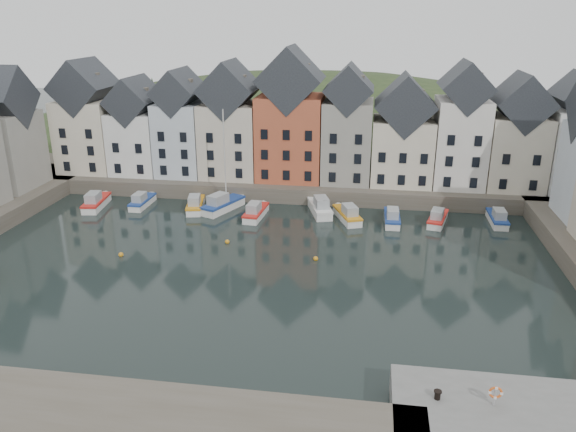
% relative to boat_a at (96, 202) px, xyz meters
% --- Properties ---
extents(ground, '(260.00, 260.00, 0.00)m').
position_rel_boat_a_xyz_m(ground, '(23.63, -17.00, -0.72)').
color(ground, black).
rests_on(ground, ground).
extents(far_quay, '(90.00, 16.00, 2.00)m').
position_rel_boat_a_xyz_m(far_quay, '(23.63, 13.00, 0.28)').
color(far_quay, '#4C463A').
rests_on(far_quay, ground).
extents(near_wall, '(50.00, 6.00, 2.00)m').
position_rel_boat_a_xyz_m(near_wall, '(13.63, -39.00, 0.28)').
color(near_wall, '#4C463A').
rests_on(near_wall, ground).
extents(hillside, '(153.60, 70.40, 64.00)m').
position_rel_boat_a_xyz_m(hillside, '(23.65, 39.00, -18.69)').
color(hillside, '#23341A').
rests_on(hillside, ground).
extents(far_terrace, '(72.37, 8.16, 17.78)m').
position_rel_boat_a_xyz_m(far_terrace, '(26.84, 11.00, 8.15)').
color(far_terrace, beige).
rests_on(far_terrace, far_quay).
extents(mooring_buoys, '(20.50, 5.50, 0.50)m').
position_rel_boat_a_xyz_m(mooring_buoys, '(19.63, -11.67, -0.57)').
color(mooring_buoys, orange).
rests_on(mooring_buoys, ground).
extents(boat_a, '(2.82, 6.55, 2.43)m').
position_rel_boat_a_xyz_m(boat_a, '(0.00, 0.00, 0.00)').
color(boat_a, silver).
rests_on(boat_a, ground).
extents(boat_b, '(1.75, 5.57, 2.13)m').
position_rel_boat_a_xyz_m(boat_b, '(5.61, 1.44, -0.09)').
color(boat_b, silver).
rests_on(boat_b, ground).
extents(boat_c, '(3.03, 6.25, 2.30)m').
position_rel_boat_a_xyz_m(boat_c, '(12.89, 1.07, -0.04)').
color(boat_c, silver).
rests_on(boat_c, ground).
extents(boat_d, '(4.59, 7.06, 12.95)m').
position_rel_boat_a_xyz_m(boat_d, '(16.35, 1.33, 0.12)').
color(boat_d, silver).
rests_on(boat_d, ground).
extents(boat_e, '(2.29, 6.09, 2.29)m').
position_rel_boat_a_xyz_m(boat_e, '(21.05, -0.56, -0.04)').
color(boat_e, silver).
rests_on(boat_e, ground).
extents(boat_f, '(3.89, 7.00, 2.57)m').
position_rel_boat_a_xyz_m(boat_f, '(28.70, 2.14, 0.04)').
color(boat_f, silver).
rests_on(boat_f, ground).
extents(boat_g, '(3.96, 6.36, 2.34)m').
position_rel_boat_a_xyz_m(boat_g, '(32.25, 0.14, -0.03)').
color(boat_g, silver).
rests_on(boat_g, ground).
extents(boat_h, '(1.86, 5.78, 2.21)m').
position_rel_boat_a_xyz_m(boat_h, '(37.54, -0.01, -0.07)').
color(boat_h, silver).
rests_on(boat_h, ground).
extents(boat_i, '(3.06, 5.89, 2.16)m').
position_rel_boat_a_xyz_m(boat_i, '(42.88, 0.58, -0.08)').
color(boat_i, silver).
rests_on(boat_i, ground).
extents(boat_j, '(1.76, 5.65, 2.17)m').
position_rel_boat_a_xyz_m(boat_j, '(49.93, 1.65, -0.08)').
color(boat_j, silver).
rests_on(boat_j, ground).
extents(mooring_bollard, '(0.48, 0.48, 0.56)m').
position_rel_boat_a_xyz_m(mooring_bollard, '(39.27, -35.17, 1.58)').
color(mooring_bollard, black).
rests_on(mooring_bollard, near_quay).
extents(life_ring_post, '(0.80, 0.17, 1.30)m').
position_rel_boat_a_xyz_m(life_ring_post, '(42.49, -35.28, 2.14)').
color(life_ring_post, gray).
rests_on(life_ring_post, near_quay).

